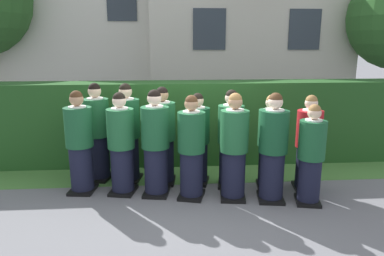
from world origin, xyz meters
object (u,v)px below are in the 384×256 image
Objects in this scene: student_front_row_5 at (273,150)px; student_rear_row_0 at (97,134)px; student_front_row_1 at (121,146)px; student_front_row_2 at (155,146)px; student_front_row_4 at (234,149)px; student_front_row_3 at (191,150)px; student_rear_row_3 at (197,141)px; student_rear_row_4 at (230,141)px; student_front_row_6 at (311,157)px; student_rear_row_1 at (127,135)px; student_rear_row_5 at (270,144)px; student_in_red_blazer at (308,145)px; student_front_row_0 at (80,145)px; student_rear_row_2 at (163,138)px.

student_rear_row_0 is at bearing 158.75° from student_front_row_5.
student_front_row_2 reaches higher than student_front_row_1.
student_front_row_2 reaches higher than student_front_row_4.
student_rear_row_3 is (0.15, 0.58, -0.02)m from student_front_row_3.
student_rear_row_0 is at bearing 168.08° from student_rear_row_4.
student_rear_row_3 is (1.24, 0.33, -0.03)m from student_front_row_1.
student_rear_row_4 is at bearing 144.62° from student_front_row_6.
student_rear_row_1 is 1.05× the size of student_rear_row_4.
student_front_row_1 is 2.42m from student_rear_row_5.
student_in_red_blazer is (1.92, 0.18, -0.02)m from student_front_row_3.
student_front_row_0 is at bearing 168.89° from student_front_row_6.
student_rear_row_0 is (-0.49, 0.64, 0.04)m from student_front_row_1.
student_front_row_5 is 1.02× the size of student_rear_row_4.
student_front_row_4 is at bearing -149.99° from student_rear_row_5.
student_front_row_4 is 1.06× the size of student_rear_row_5.
student_front_row_3 is 0.97× the size of student_front_row_5.
student_front_row_1 reaches higher than student_rear_row_3.
student_in_red_blazer is (2.36, -0.46, -0.05)m from student_rear_row_2.
student_rear_row_1 is 2.43m from student_rear_row_5.
student_rear_row_1 reaches higher than student_front_row_0.
student_front_row_5 is at bearing -23.09° from student_rear_row_1.
student_front_row_0 is 1.05× the size of student_in_red_blazer.
student_front_row_5 is (1.22, -0.19, 0.03)m from student_front_row_3.
student_rear_row_5 is at bearing 1.08° from student_front_row_1.
student_rear_row_5 is (0.64, -0.12, -0.04)m from student_rear_row_4.
student_front_row_1 is 0.99× the size of student_front_row_4.
student_front_row_2 is 0.80m from student_rear_row_1.
student_rear_row_5 is at bearing -0.86° from student_front_row_0.
student_front_row_2 reaches higher than student_front_row_3.
student_front_row_0 is 0.99× the size of student_rear_row_2.
student_rear_row_3 is (1.73, -0.32, -0.07)m from student_rear_row_0.
student_in_red_blazer is (0.70, 0.37, -0.05)m from student_front_row_5.
student_front_row_5 reaches higher than student_front_row_0.
student_front_row_5 is at bearing -48.68° from student_rear_row_4.
student_rear_row_4 is at bearing 131.32° from student_front_row_5.
student_rear_row_4 is 1.05× the size of student_rear_row_5.
student_front_row_5 reaches higher than student_front_row_4.
student_front_row_5 is at bearing -151.98° from student_in_red_blazer.
student_front_row_2 is at bearing 164.26° from student_front_row_3.
student_rear_row_2 is at bearing 146.19° from student_front_row_4.
student_rear_row_3 is at bearing 31.28° from student_front_row_2.
student_front_row_0 reaches higher than student_in_red_blazer.
student_front_row_3 is 0.95× the size of student_rear_row_0.
student_front_row_6 is (3.53, -0.69, -0.07)m from student_front_row_0.
student_front_row_3 reaches higher than student_rear_row_3.
student_rear_row_0 is at bearing 167.10° from student_rear_row_1.
student_front_row_2 is 1.27m from student_rear_row_0.
student_front_row_3 is 0.65m from student_front_row_4.
student_front_row_1 reaches higher than student_front_row_3.
student_front_row_2 is at bearing -51.16° from student_rear_row_1.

